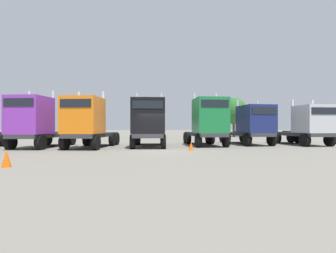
% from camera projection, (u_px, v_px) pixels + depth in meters
% --- Properties ---
extents(ground, '(200.00, 200.00, 0.00)m').
position_uv_depth(ground, '(157.00, 151.00, 16.40)').
color(ground, slate).
extents(semi_truck_purple, '(3.89, 6.22, 4.34)m').
position_uv_depth(semi_truck_purple, '(35.00, 122.00, 18.15)').
color(semi_truck_purple, '#333338').
rests_on(semi_truck_purple, ground).
extents(semi_truck_orange, '(3.95, 6.58, 4.26)m').
position_uv_depth(semi_truck_orange, '(87.00, 122.00, 18.04)').
color(semi_truck_orange, '#333338').
rests_on(semi_truck_orange, ground).
extents(semi_truck_black, '(3.36, 6.58, 4.25)m').
position_uv_depth(semi_truck_black, '(149.00, 123.00, 18.92)').
color(semi_truck_black, '#333338').
rests_on(semi_truck_black, ground).
extents(semi_truck_green, '(2.88, 6.27, 4.45)m').
position_uv_depth(semi_truck_green, '(208.00, 121.00, 20.23)').
color(semi_truck_green, '#333338').
rests_on(semi_truck_green, ground).
extents(semi_truck_navy, '(2.59, 6.35, 3.98)m').
position_uv_depth(semi_truck_navy, '(252.00, 124.00, 21.48)').
color(semi_truck_navy, '#333338').
rests_on(semi_truck_navy, ground).
extents(semi_truck_silver, '(2.86, 6.45, 3.95)m').
position_uv_depth(semi_truck_silver, '(307.00, 125.00, 21.12)').
color(semi_truck_silver, '#333338').
rests_on(semi_truck_silver, ground).
extents(traffic_cone_near, '(0.36, 0.36, 0.68)m').
position_uv_depth(traffic_cone_near, '(6.00, 159.00, 9.74)').
color(traffic_cone_near, '#F2590C').
rests_on(traffic_cone_near, ground).
extents(traffic_cone_mid, '(0.36, 0.36, 0.57)m').
position_uv_depth(traffic_cone_mid, '(191.00, 146.00, 16.60)').
color(traffic_cone_mid, '#F2590C').
rests_on(traffic_cone_mid, ground).
extents(oak_far_left, '(3.33, 3.33, 5.17)m').
position_uv_depth(oak_far_left, '(38.00, 113.00, 34.38)').
color(oak_far_left, '#4C3823').
rests_on(oak_far_left, ground).
extents(oak_far_centre, '(4.29, 4.29, 6.08)m').
position_uv_depth(oak_far_centre, '(147.00, 111.00, 36.63)').
color(oak_far_centre, '#4C3823').
rests_on(oak_far_centre, ground).
extents(oak_far_right, '(4.06, 4.06, 6.07)m').
position_uv_depth(oak_far_right, '(234.00, 111.00, 38.49)').
color(oak_far_right, '#4C3823').
rests_on(oak_far_right, ground).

